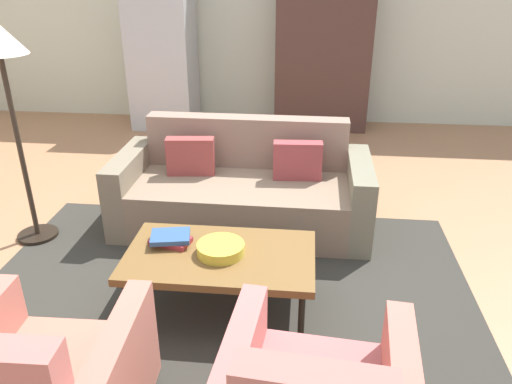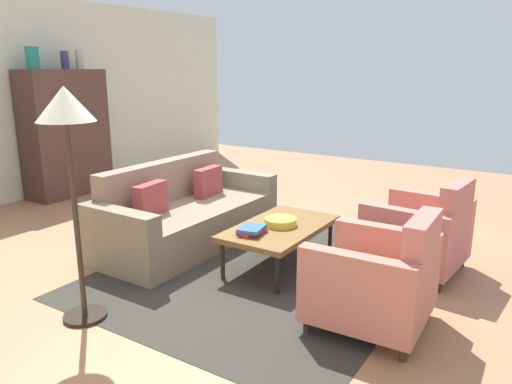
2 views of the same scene
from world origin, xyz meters
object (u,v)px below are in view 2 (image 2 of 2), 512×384
(vase_round, at_px, (65,60))
(vase_small, at_px, (79,59))
(couch, at_px, (183,217))
(cabinet, at_px, (66,133))
(vase_tall, at_px, (32,58))
(armchair_left, at_px, (380,283))
(floor_lamp, at_px, (67,127))
(coffee_table, at_px, (280,229))
(armchair_right, at_px, (423,236))
(fruit_bowl, at_px, (280,222))
(book_stack, at_px, (252,230))

(vase_round, height_order, vase_small, vase_small)
(couch, distance_m, vase_round, 3.33)
(cabinet, height_order, vase_tall, vase_tall)
(couch, xyz_separation_m, armchair_left, (-0.60, -2.35, 0.06))
(couch, xyz_separation_m, cabinet, (0.68, 2.79, 0.61))
(armchair_left, bearing_deg, vase_round, 73.19)
(floor_lamp, bearing_deg, coffee_table, -23.91)
(armchair_left, distance_m, vase_tall, 5.46)
(armchair_left, xyz_separation_m, armchair_right, (1.19, 0.00, 0.00))
(armchair_left, height_order, vase_small, vase_small)
(coffee_table, distance_m, vase_tall, 4.29)
(fruit_bowl, relative_size, vase_round, 1.21)
(coffee_table, height_order, vase_tall, vase_tall)
(armchair_left, bearing_deg, coffee_table, 61.11)
(armchair_right, bearing_deg, floor_lamp, 144.99)
(coffee_table, bearing_deg, armchair_right, -63.00)
(vase_small, bearing_deg, fruit_bowl, -104.52)
(couch, bearing_deg, vase_small, -109.85)
(armchair_right, height_order, cabinet, cabinet)
(book_stack, xyz_separation_m, vase_tall, (0.63, 3.88, 1.51))
(cabinet, distance_m, vase_small, 1.09)
(book_stack, relative_size, vase_round, 1.13)
(armchair_right, distance_m, cabinet, 5.18)
(couch, xyz_separation_m, vase_small, (1.03, 2.79, 1.65))
(fruit_bowl, relative_size, vase_small, 1.10)
(coffee_table, relative_size, armchair_right, 1.36)
(vase_round, bearing_deg, armchair_right, -92.14)
(fruit_bowl, relative_size, vase_tall, 1.02)
(coffee_table, xyz_separation_m, cabinet, (0.69, 3.98, 0.53))
(couch, bearing_deg, armchair_right, 104.68)
(vase_small, bearing_deg, armchair_right, -94.91)
(floor_lamp, bearing_deg, cabinet, 54.06)
(fruit_bowl, xyz_separation_m, vase_small, (1.03, 3.97, 1.50))
(couch, relative_size, book_stack, 7.47)
(vase_tall, xyz_separation_m, floor_lamp, (-1.95, -3.24, -0.50))
(couch, height_order, floor_lamp, floor_lamp)
(floor_lamp, bearing_deg, couch, 15.08)
(armchair_left, height_order, fruit_bowl, armchair_left)
(couch, distance_m, coffee_table, 1.19)
(cabinet, bearing_deg, vase_tall, -179.32)
(book_stack, height_order, vase_tall, vase_tall)
(couch, bearing_deg, cabinet, -103.26)
(book_stack, xyz_separation_m, cabinet, (1.03, 3.89, 0.46))
(couch, bearing_deg, fruit_bowl, 90.78)
(armchair_left, bearing_deg, armchair_right, -1.73)
(book_stack, distance_m, vase_small, 4.38)
(floor_lamp, bearing_deg, vase_small, 50.17)
(armchair_left, relative_size, vase_tall, 2.99)
(vase_tall, relative_size, vase_small, 1.08)
(vase_tall, xyz_separation_m, vase_round, (0.50, 0.00, -0.02))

